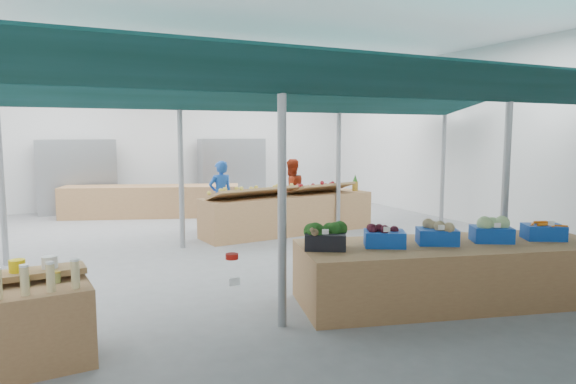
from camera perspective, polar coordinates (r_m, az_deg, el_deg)
name	(u,v)px	position (r m, az deg, el deg)	size (l,w,h in m)	color
floor	(241,248)	(10.00, -5.30, -6.18)	(13.00, 13.00, 0.00)	slate
hall	(215,112)	(11.12, -8.09, 8.79)	(13.00, 13.00, 13.00)	silver
pole_grid	(320,157)	(8.49, 3.53, 3.91)	(10.00, 4.60, 3.00)	gray
awnings	(320,97)	(8.50, 3.58, 10.45)	(9.50, 7.08, 0.30)	#0A2E2B
back_shelving_left	(77,177)	(15.21, -22.39, 1.55)	(2.00, 0.50, 2.00)	#B23F33
back_shelving_right	(232,172)	(16.12, -6.22, 2.27)	(2.00, 0.50, 2.00)	#B23F33
veg_counter	(451,272)	(7.14, 17.71, -8.49)	(3.99, 1.33, 0.78)	#8C5E3D
fruit_counter	(289,214)	(11.34, 0.08, -2.46)	(3.93, 0.94, 0.84)	#8C5E3D
far_counter	(151,201)	(14.00, -14.93, -0.99)	(4.56, 0.91, 0.82)	#8C5E3D
crate_stack	(509,267)	(8.07, 23.39, -7.70)	(0.48, 0.34, 0.58)	#1044AE
vendor_left	(221,195)	(11.85, -7.49, -0.34)	(0.57, 0.38, 1.57)	#1A4DAE
vendor_right	(291,191)	(12.53, 0.34, 0.09)	(0.76, 0.60, 1.57)	maroon
crate_broccoli	(325,236)	(6.38, 4.16, -4.94)	(0.61, 0.55, 0.35)	black
crate_beets	(384,236)	(6.63, 10.67, -4.83)	(0.61, 0.55, 0.29)	#1044AE
crate_celeriac	(437,233)	(6.92, 16.24, -4.40)	(0.61, 0.55, 0.31)	#1044AE
crate_cabbage	(492,230)	(7.30, 21.68, -3.92)	(0.61, 0.55, 0.35)	#1044AE
crate_carrots	(543,231)	(7.75, 26.52, -3.92)	(0.61, 0.55, 0.29)	#1044AE
sparrow	(314,232)	(6.19, 2.94, -4.45)	(0.12, 0.09, 0.11)	brown
pole_ribbon	(232,259)	(4.69, -6.22, -7.39)	(0.12, 0.12, 0.28)	#AC120B
apple_heap_yellow	(253,191)	(10.72, -3.93, 0.16)	(2.00, 1.04, 0.27)	#997247
apple_heap_red	(321,186)	(11.61, 3.68, 0.66)	(1.60, 0.97, 0.27)	#997247
pineapple	(355,183)	(12.20, 7.46, 0.98)	(0.14, 0.14, 0.39)	#8C6019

